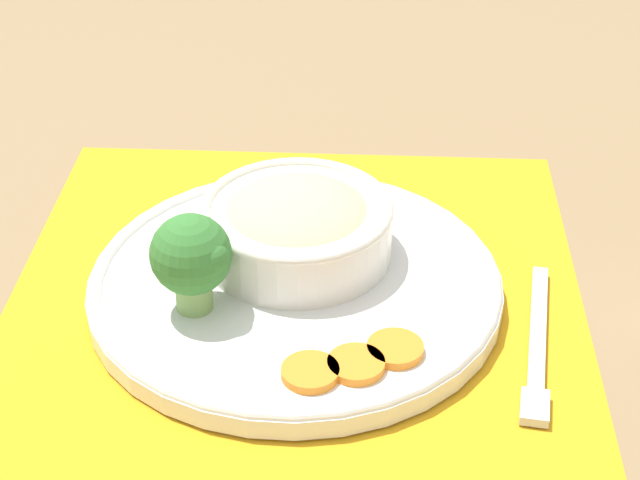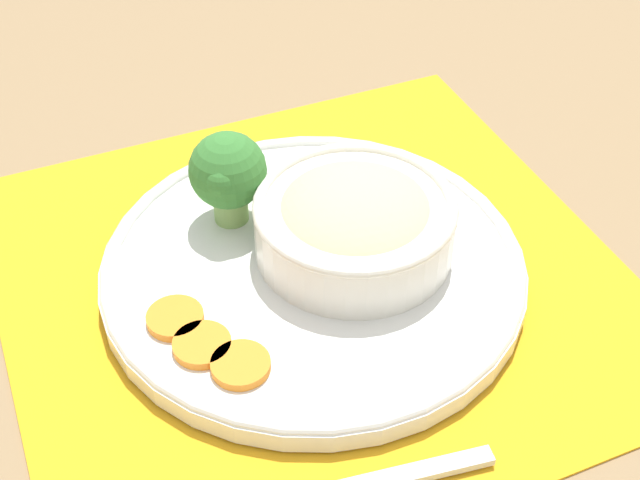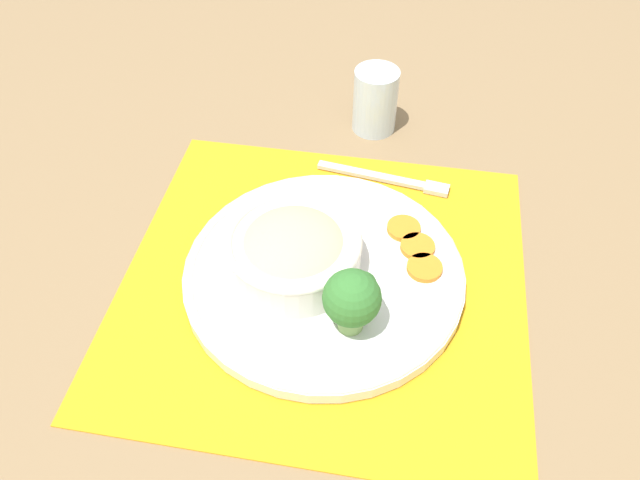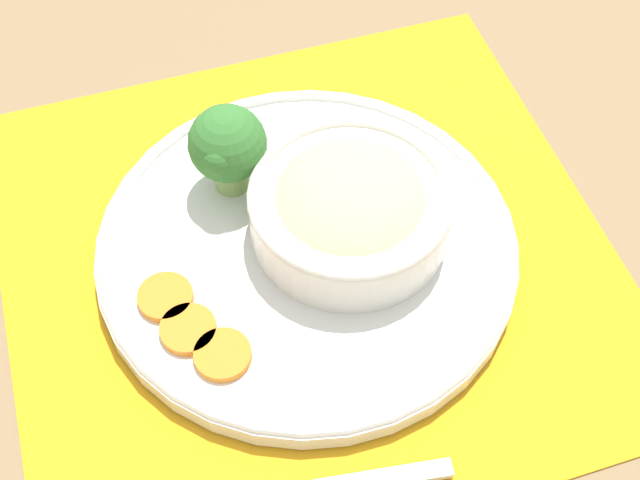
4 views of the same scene
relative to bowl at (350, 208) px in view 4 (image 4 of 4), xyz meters
name	(u,v)px [view 4 (image 4 of 4)]	position (x,y,z in m)	size (l,w,h in m)	color
ground_plane	(307,256)	(-0.01, 0.03, -0.05)	(4.00, 4.00, 0.00)	#8C704C
placemat	(307,255)	(-0.01, 0.03, -0.05)	(0.51, 0.52, 0.00)	orange
plate	(307,245)	(-0.01, 0.03, -0.03)	(0.33, 0.33, 0.02)	white
bowl	(350,208)	(0.00, 0.00, 0.00)	(0.16, 0.16, 0.06)	silver
broccoli_floret	(227,146)	(0.06, 0.08, 0.02)	(0.06, 0.06, 0.08)	#84AD5B
carrot_slice_near	(165,297)	(-0.04, 0.15, -0.03)	(0.04, 0.04, 0.01)	orange
carrot_slice_middle	(188,329)	(-0.07, 0.13, -0.03)	(0.04, 0.04, 0.01)	orange
carrot_slice_far	(223,355)	(-0.09, 0.11, -0.03)	(0.04, 0.04, 0.01)	orange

